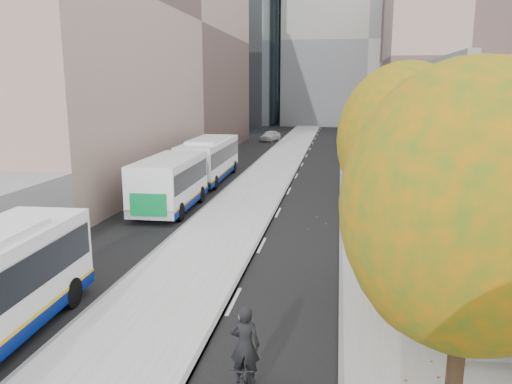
% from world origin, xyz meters
% --- Properties ---
extents(bus_platform, '(4.25, 150.00, 0.15)m').
position_xyz_m(bus_platform, '(-3.88, 35.00, 0.07)').
color(bus_platform, '#A1A1A1').
rests_on(bus_platform, ground).
extents(sidewalk, '(4.75, 150.00, 0.08)m').
position_xyz_m(sidewalk, '(4.12, 35.00, 0.04)').
color(sidewalk, gray).
rests_on(sidewalk, ground).
extents(building_tan, '(18.00, 92.00, 8.00)m').
position_xyz_m(building_tan, '(15.50, 64.00, 4.00)').
color(building_tan, gray).
rests_on(building_tan, ground).
extents(building_midrise, '(24.00, 46.00, 25.00)m').
position_xyz_m(building_midrise, '(-22.50, 41.00, 12.50)').
color(building_midrise, gray).
rests_on(building_midrise, ground).
extents(building_far_block, '(30.00, 18.00, 30.00)m').
position_xyz_m(building_far_block, '(6.00, 96.00, 15.00)').
color(building_far_block, gray).
rests_on(building_far_block, ground).
extents(bus_shelter, '(1.90, 4.40, 2.53)m').
position_xyz_m(bus_shelter, '(5.69, 10.96, 2.19)').
color(bus_shelter, '#383A3F').
rests_on(bus_shelter, sidewalk).
extents(tree_b, '(4.00, 4.00, 6.97)m').
position_xyz_m(tree_b, '(3.60, 5.00, 5.04)').
color(tree_b, '#302513').
rests_on(tree_b, sidewalk).
extents(tree_c, '(4.20, 4.20, 7.28)m').
position_xyz_m(tree_c, '(3.60, 13.00, 5.25)').
color(tree_c, '#302513').
rests_on(tree_c, sidewalk).
extents(bus_far, '(3.06, 18.05, 3.00)m').
position_xyz_m(bus_far, '(-7.88, 29.00, 1.64)').
color(bus_far, white).
rests_on(bus_far, ground).
extents(cyclist, '(0.66, 1.79, 2.29)m').
position_xyz_m(cyclist, '(-0.29, 6.81, 0.85)').
color(cyclist, black).
rests_on(cyclist, ground).
extents(distant_car, '(2.64, 4.35, 1.39)m').
position_xyz_m(distant_car, '(-7.31, 61.84, 0.69)').
color(distant_car, silver).
rests_on(distant_car, ground).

